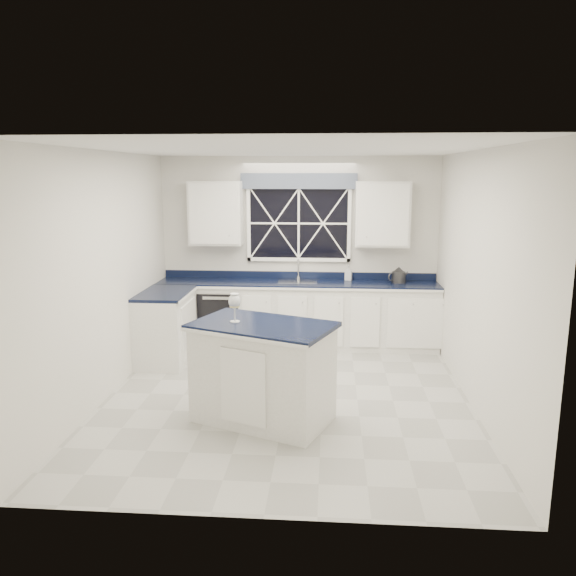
# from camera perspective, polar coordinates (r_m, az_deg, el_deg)

# --- Properties ---
(ground) EXTENTS (4.50, 4.50, 0.00)m
(ground) POSITION_cam_1_polar(r_m,az_deg,el_deg) (6.38, -0.10, -11.07)
(ground) COLOR #B2B2AD
(ground) RESTS_ON ground
(back_wall) EXTENTS (4.00, 0.10, 2.70)m
(back_wall) POSITION_cam_1_polar(r_m,az_deg,el_deg) (8.21, 1.10, 3.82)
(back_wall) COLOR silver
(back_wall) RESTS_ON ground
(base_cabinets) EXTENTS (3.99, 1.60, 0.90)m
(base_cabinets) POSITION_cam_1_polar(r_m,az_deg,el_deg) (7.95, -1.50, -3.05)
(base_cabinets) COLOR white
(base_cabinets) RESTS_ON ground
(countertop) EXTENTS (3.98, 0.64, 0.04)m
(countertop) POSITION_cam_1_polar(r_m,az_deg,el_deg) (7.98, 0.97, 0.47)
(countertop) COLOR black
(countertop) RESTS_ON base_cabinets
(dishwasher) EXTENTS (0.60, 0.58, 0.82)m
(dishwasher) POSITION_cam_1_polar(r_m,az_deg,el_deg) (8.23, -6.72, -2.91)
(dishwasher) COLOR black
(dishwasher) RESTS_ON ground
(window) EXTENTS (1.65, 0.09, 1.26)m
(window) POSITION_cam_1_polar(r_m,az_deg,el_deg) (8.11, 1.09, 7.14)
(window) COLOR black
(window) RESTS_ON ground
(upper_cabinets) EXTENTS (3.10, 0.34, 0.90)m
(upper_cabinets) POSITION_cam_1_polar(r_m,az_deg,el_deg) (7.98, 1.05, 7.57)
(upper_cabinets) COLOR white
(upper_cabinets) RESTS_ON ground
(faucet) EXTENTS (0.05, 0.20, 0.30)m
(faucet) POSITION_cam_1_polar(r_m,az_deg,el_deg) (8.14, 1.05, 1.97)
(faucet) COLOR #BABBBD
(faucet) RESTS_ON countertop
(island) EXTENTS (1.56, 1.26, 1.01)m
(island) POSITION_cam_1_polar(r_m,az_deg,el_deg) (5.67, -2.56, -8.52)
(island) COLOR white
(island) RESTS_ON ground
(rug) EXTENTS (1.19, 0.73, 0.02)m
(rug) POSITION_cam_1_polar(r_m,az_deg,el_deg) (7.11, -2.55, -8.56)
(rug) COLOR #BBBBB6
(rug) RESTS_ON ground
(kettle) EXTENTS (0.30, 0.26, 0.23)m
(kettle) POSITION_cam_1_polar(r_m,az_deg,el_deg) (8.07, 11.15, 1.26)
(kettle) COLOR #2E2E30
(kettle) RESTS_ON countertop
(wine_glass) EXTENTS (0.12, 0.12, 0.29)m
(wine_glass) POSITION_cam_1_polar(r_m,az_deg,el_deg) (5.55, -5.45, -1.47)
(wine_glass) COLOR silver
(wine_glass) RESTS_ON island
(soap_bottle) EXTENTS (0.11, 0.11, 0.21)m
(soap_bottle) POSITION_cam_1_polar(r_m,az_deg,el_deg) (8.15, 6.16, 1.54)
(soap_bottle) COLOR silver
(soap_bottle) RESTS_ON countertop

